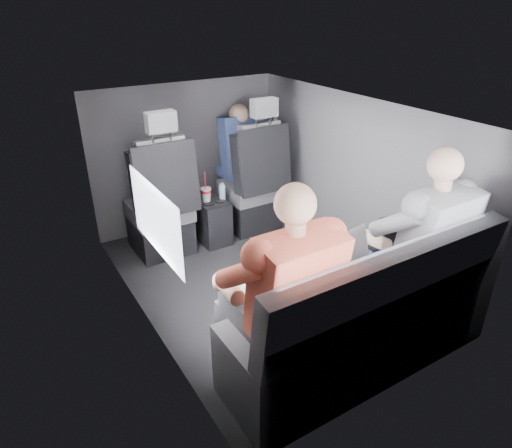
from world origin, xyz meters
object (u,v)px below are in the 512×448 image
center_console (209,218)px  soda_cup (206,194)px  laptop_black (390,236)px  rear_bench (358,326)px  front_seat_left (162,211)px  passenger_rear_right (415,244)px  laptop_white (259,277)px  passenger_front_right (240,147)px  passenger_rear_left (279,294)px  water_bottle (222,192)px  laptop_silver (333,260)px  front_seat_right (253,190)px

center_console → soda_cup: soda_cup is taller
center_console → laptop_black: bearing=-73.6°
center_console → soda_cup: 0.28m
rear_bench → laptop_black: 0.65m
soda_cup → center_console: bearing=55.4°
front_seat_left → passenger_rear_right: passenger_rear_right is taller
passenger_rear_right → laptop_white: bearing=167.4°
passenger_front_right → passenger_rear_left: bearing=-114.8°
water_bottle → passenger_front_right: size_ratio=0.22×
passenger_front_right → laptop_white: bearing=-116.9°
laptop_black → passenger_rear_right: passenger_rear_right is taller
water_bottle → passenger_rear_right: bearing=-77.0°
laptop_silver → passenger_front_right: 1.99m
center_console → passenger_rear_left: 1.97m
laptop_silver → laptop_white: bearing=169.7°
soda_cup → passenger_front_right: passenger_front_right is taller
laptop_white → soda_cup: bearing=74.5°
passenger_front_right → front_seat_left: bearing=-164.1°
laptop_white → passenger_rear_left: size_ratio=0.30×
laptop_white → passenger_front_right: bearing=63.1°
front_seat_left → laptop_white: (-0.03, -1.59, 0.23)m
soda_cup → passenger_rear_left: bearing=-104.1°
water_bottle → laptop_silver: (-0.12, -1.62, 0.17)m
soda_cup → passenger_front_right: bearing=29.6°
water_bottle → laptop_silver: 1.63m
rear_bench → front_seat_right: bearing=76.7°
laptop_black → passenger_front_right: bearing=91.0°
rear_bench → passenger_rear_right: size_ratio=1.24×
laptop_silver → center_console: bearing=89.2°
passenger_rear_left → passenger_rear_right: bearing=-0.0°
soda_cup → laptop_white: bearing=-105.5°
front_seat_right → center_console: front_seat_right is taller
passenger_rear_left → soda_cup: bearing=75.9°
laptop_silver → soda_cup: bearing=90.8°
front_seat_left → passenger_rear_right: bearing=-62.1°
water_bottle → passenger_rear_left: passenger_rear_left is taller
rear_bench → laptop_silver: rear_bench is taller
front_seat_right → soda_cup: size_ratio=4.54×
front_seat_right → passenger_front_right: bearing=88.3°
laptop_silver → passenger_rear_right: 0.55m
front_seat_right → front_seat_left: bearing=180.0°
front_seat_left → laptop_black: bearing=-59.9°
rear_bench → passenger_front_right: bearing=78.0°
laptop_white → laptop_silver: size_ratio=0.94×
laptop_white → passenger_rear_left: passenger_rear_left is taller
front_seat_right → laptop_silver: bearing=-105.8°
front_seat_left → laptop_silver: (0.43, -1.67, 0.24)m
front_seat_left → laptop_black: front_seat_left is taller
passenger_rear_right → passenger_rear_left: bearing=180.0°
soda_cup → laptop_silver: (0.02, -1.64, 0.17)m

